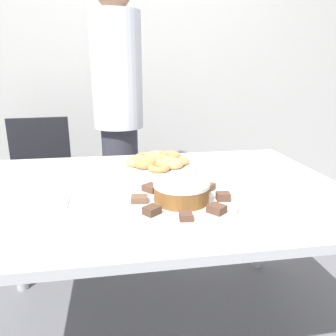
{
  "coord_description": "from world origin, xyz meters",
  "views": [
    {
      "loc": [
        -0.14,
        -1.22,
        1.18
      ],
      "look_at": [
        0.06,
        0.05,
        0.79
      ],
      "focal_mm": 35.0,
      "sensor_mm": 36.0,
      "label": 1
    }
  ],
  "objects": [
    {
      "name": "ground_plane",
      "position": [
        0.0,
        0.0,
        0.0
      ],
      "size": [
        12.0,
        12.0,
        0.0
      ],
      "primitive_type": "plane",
      "color": "slate"
    },
    {
      "name": "wall_back",
      "position": [
        0.0,
        1.63,
        1.3
      ],
      "size": [
        8.0,
        0.05,
        2.6
      ],
      "color": "beige",
      "rests_on": "ground_plane"
    },
    {
      "name": "table",
      "position": [
        0.0,
        0.0,
        0.65
      ],
      "size": [
        1.51,
        1.05,
        0.73
      ],
      "color": "silver",
      "rests_on": "ground_plane"
    },
    {
      "name": "person_standing",
      "position": [
        -0.12,
        0.83,
        0.91
      ],
      "size": [
        0.3,
        0.3,
        1.7
      ],
      "color": "#383842",
      "rests_on": "ground_plane"
    },
    {
      "name": "office_chair_left",
      "position": [
        -0.65,
        0.96,
        0.41
      ],
      "size": [
        0.47,
        0.47,
        0.87
      ],
      "rotation": [
        0.0,
        0.0,
        0.08
      ],
      "color": "black",
      "rests_on": "ground_plane"
    },
    {
      "name": "plate_cake",
      "position": [
        0.07,
        -0.19,
        0.74
      ],
      "size": [
        0.39,
        0.39,
        0.01
      ],
      "color": "white",
      "rests_on": "table"
    },
    {
      "name": "plate_donuts",
      "position": [
        0.06,
        0.29,
        0.74
      ],
      "size": [
        0.37,
        0.37,
        0.01
      ],
      "color": "white",
      "rests_on": "table"
    },
    {
      "name": "frosted_cake",
      "position": [
        0.07,
        -0.19,
        0.78
      ],
      "size": [
        0.19,
        0.19,
        0.07
      ],
      "color": "brown",
      "rests_on": "plate_cake"
    },
    {
      "name": "lamington_0",
      "position": [
        -0.07,
        -0.17,
        0.75
      ],
      "size": [
        0.06,
        0.05,
        0.02
      ],
      "rotation": [
        0.0,
        0.0,
        3.03
      ],
      "color": "brown",
      "rests_on": "plate_cake"
    },
    {
      "name": "lamington_1",
      "position": [
        -0.04,
        -0.28,
        0.76
      ],
      "size": [
        0.06,
        0.06,
        0.03
      ],
      "rotation": [
        0.0,
        0.0,
        3.82
      ],
      "color": "#513828",
      "rests_on": "plate_cake"
    },
    {
      "name": "lamington_2",
      "position": [
        0.06,
        -0.33,
        0.75
      ],
      "size": [
        0.04,
        0.05,
        0.02
      ],
      "rotation": [
        0.0,
        0.0,
        4.6
      ],
      "color": "brown",
      "rests_on": "plate_cake"
    },
    {
      "name": "lamington_3",
      "position": [
        0.16,
        -0.3,
        0.76
      ],
      "size": [
        0.07,
        0.07,
        0.03
      ],
      "rotation": [
        0.0,
        0.0,
        5.39
      ],
      "color": "brown",
      "rests_on": "plate_cake"
    },
    {
      "name": "lamington_4",
      "position": [
        0.22,
        -0.2,
        0.76
      ],
      "size": [
        0.05,
        0.04,
        0.03
      ],
      "rotation": [
        0.0,
        0.0,
        6.17
      ],
      "color": "brown",
      "rests_on": "plate_cake"
    },
    {
      "name": "lamington_5",
      "position": [
        0.19,
        -0.1,
        0.76
      ],
      "size": [
        0.08,
        0.07,
        0.03
      ],
      "rotation": [
        0.0,
        0.0,
        6.96
      ],
      "color": "brown",
      "rests_on": "plate_cake"
    },
    {
      "name": "lamington_6",
      "position": [
        0.09,
        -0.04,
        0.75
      ],
      "size": [
        0.05,
        0.06,
        0.02
      ],
      "rotation": [
        0.0,
        0.0,
        7.74
      ],
      "color": "#513828",
      "rests_on": "plate_cake"
    },
    {
      "name": "lamington_7",
      "position": [
        -0.02,
        -0.07,
        0.76
      ],
      "size": [
        0.08,
        0.08,
        0.02
      ],
      "rotation": [
        0.0,
        0.0,
        8.53
      ],
      "color": "brown",
      "rests_on": "plate_cake"
    },
    {
      "name": "donut_0",
      "position": [
        0.06,
        0.29,
        0.76
      ],
      "size": [
        0.12,
        0.12,
        0.04
      ],
      "color": "#E5AD66",
      "rests_on": "plate_donuts"
    },
    {
      "name": "donut_1",
      "position": [
        0.11,
        0.34,
        0.76
      ],
      "size": [
        0.13,
        0.13,
        0.04
      ],
      "color": "#C68447",
      "rests_on": "plate_donuts"
    },
    {
      "name": "donut_2",
      "position": [
        0.06,
        0.37,
        0.76
      ],
      "size": [
        0.11,
        0.11,
        0.04
      ],
      "color": "#E5AD66",
      "rests_on": "plate_donuts"
    },
    {
      "name": "donut_3",
      "position": [
        -0.0,
        0.35,
        0.76
      ],
      "size": [
        0.12,
        0.12,
        0.04
      ],
      "color": "#D18E4C",
      "rests_on": "plate_donuts"
    },
    {
      "name": "donut_4",
      "position": [
        -0.05,
        0.29,
        0.76
      ],
      "size": [
        0.11,
        0.11,
        0.04
      ],
      "color": "#E5AD66",
      "rests_on": "plate_donuts"
    },
    {
      "name": "donut_5",
      "position": [
        -0.01,
        0.24,
        0.76
      ],
      "size": [
        0.11,
        0.11,
        0.04
      ],
      "color": "#C68447",
      "rests_on": "plate_donuts"
    },
    {
      "name": "donut_6",
      "position": [
        0.04,
        0.18,
        0.76
      ],
      "size": [
        0.1,
        0.1,
        0.03
      ],
      "color": "#D18E4C",
      "rests_on": "plate_donuts"
    },
    {
      "name": "donut_7",
      "position": [
        0.11,
        0.22,
        0.76
      ],
      "size": [
        0.11,
        0.11,
        0.04
      ],
      "color": "#E5AD66",
      "rests_on": "plate_donuts"
    },
    {
      "name": "donut_8",
      "position": [
        0.15,
        0.28,
        0.76
      ],
      "size": [
        0.1,
        0.1,
        0.03
      ],
      "color": "tan",
      "rests_on": "plate_donuts"
    },
    {
      "name": "napkin",
      "position": [
        -0.38,
        -0.13,
        0.74
      ],
      "size": [
        0.13,
        0.1,
        0.01
      ],
      "color": "white",
      "rests_on": "table"
    }
  ]
}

